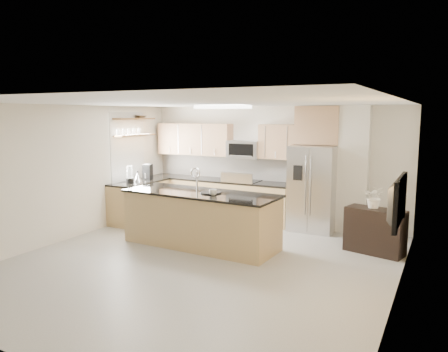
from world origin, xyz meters
The scene contains 27 objects.
floor centered at (0.00, 0.00, 0.00)m, with size 6.50×6.50×0.00m, color #AEACA5.
ceiling centered at (0.00, 0.00, 2.60)m, with size 6.00×6.50×0.02m, color silver.
wall_back centered at (0.00, 3.25, 1.30)m, with size 6.00×0.02×2.60m, color silver.
wall_front centered at (0.00, -3.25, 1.30)m, with size 6.00×0.02×2.60m, color silver.
wall_left centered at (-3.00, 0.00, 1.30)m, with size 0.02×6.50×2.60m, color silver.
wall_right centered at (3.00, 0.00, 1.30)m, with size 0.02×6.50×2.60m, color silver.
back_counter centered at (-1.23, 2.93, 0.47)m, with size 3.55×0.66×1.44m.
left_counter centered at (-2.67, 1.85, 0.46)m, with size 0.66×1.50×0.92m.
range centered at (-0.60, 2.92, 0.47)m, with size 0.76×0.64×1.14m.
upper_cabinets centered at (-1.30, 3.09, 1.83)m, with size 3.50×0.33×0.75m.
microwave centered at (-0.60, 3.04, 1.63)m, with size 0.76×0.40×0.40m.
refrigerator centered at (1.06, 2.87, 0.89)m, with size 0.92×0.78×1.78m.
partition_column centered at (1.82, 3.10, 1.30)m, with size 0.60×0.30×2.60m, color silver.
window centered at (-2.98, 1.85, 1.65)m, with size 0.04×1.15×1.65m.
shelf_lower centered at (-2.85, 1.95, 1.95)m, with size 0.30×1.20×0.04m, color brown.
shelf_upper centered at (-2.85, 1.95, 2.32)m, with size 0.30×1.20×0.04m, color brown.
ceiling_fixture centered at (-0.40, 1.60, 2.56)m, with size 1.00×0.50×0.06m, color white.
island centered at (-0.47, 0.85, 0.51)m, with size 2.97×1.19×1.43m.
credenza centered at (2.46, 1.86, 0.40)m, with size 0.99×0.42×0.80m, color black.
cup centered at (-0.12, 0.68, 1.06)m, with size 0.14×0.14×0.11m, color silver.
platter centered at (-0.26, 0.85, 1.02)m, with size 0.39×0.39×0.02m, color black.
blender centered at (-2.67, 1.54, 1.09)m, with size 0.16×0.16×0.38m.
kettle centered at (-2.63, 1.74, 1.03)m, with size 0.20×0.20×0.25m.
coffee_maker centered at (-2.69, 2.20, 1.09)m, with size 0.24×0.27×0.35m.
bowl centered at (-2.85, 2.21, 2.38)m, with size 0.33×0.33×0.08m, color silver.
flower_vase centered at (2.43, 1.90, 1.09)m, with size 0.54×0.46×0.59m, color white.
television centered at (2.91, -0.20, 1.35)m, with size 1.08×0.14×0.62m, color black.
Camera 1 is at (3.52, -5.93, 2.42)m, focal length 35.00 mm.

